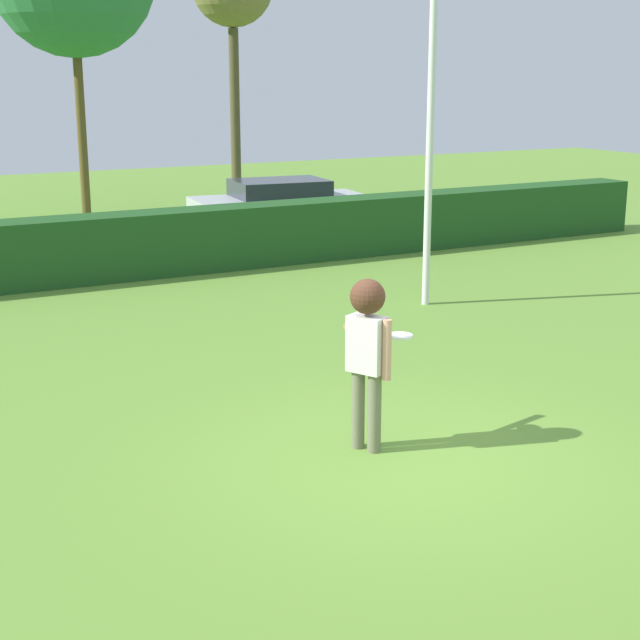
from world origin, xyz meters
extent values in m
plane|color=olive|center=(0.00, 0.00, 0.00)|extent=(60.00, 60.00, 0.00)
cylinder|color=#6F7155|center=(-0.27, 0.49, 0.42)|extent=(0.14, 0.14, 0.84)
cylinder|color=#6F7155|center=(-0.18, 0.31, 0.42)|extent=(0.14, 0.14, 0.84)
cube|color=silver|center=(-0.23, 0.40, 1.13)|extent=(0.37, 0.44, 0.58)
cylinder|color=#DD9980|center=(-0.08, 0.73, 1.37)|extent=(0.59, 0.35, 0.30)
cylinder|color=#DD9980|center=(-0.13, 0.19, 1.11)|extent=(0.09, 0.09, 0.62)
sphere|color=#DD9980|center=(-0.23, 0.40, 1.59)|extent=(0.22, 0.22, 0.22)
sphere|color=#4D2D1E|center=(-0.23, 0.40, 1.62)|extent=(0.36, 0.36, 0.36)
cylinder|color=white|center=(0.22, 0.48, 1.14)|extent=(0.25, 0.25, 0.03)
cylinder|color=silver|center=(3.91, 5.40, 2.51)|extent=(0.12, 0.12, 5.03)
cube|color=#1F4D1E|center=(0.00, 9.84, 0.61)|extent=(24.95, 0.90, 1.21)
cube|color=#B7B7BC|center=(5.06, 13.35, 0.57)|extent=(4.36, 2.14, 0.55)
cube|color=#2D333D|center=(5.06, 13.35, 1.05)|extent=(2.36, 1.79, 0.40)
cylinder|color=black|center=(6.61, 14.04, 0.30)|extent=(0.61, 0.16, 0.60)
cylinder|color=black|center=(6.43, 12.35, 0.30)|extent=(0.61, 0.16, 0.60)
cylinder|color=black|center=(3.69, 14.35, 0.30)|extent=(0.61, 0.16, 0.60)
cylinder|color=black|center=(3.50, 12.66, 0.30)|extent=(0.61, 0.16, 0.60)
cylinder|color=brown|center=(1.63, 18.31, 2.48)|extent=(0.24, 0.24, 4.96)
cylinder|color=brown|center=(6.50, 19.34, 2.50)|extent=(0.29, 0.29, 5.01)
camera|label=1|loc=(-5.00, -7.51, 3.78)|focal=53.73mm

